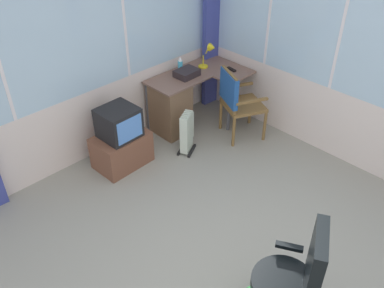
{
  "coord_description": "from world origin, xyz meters",
  "views": [
    {
      "loc": [
        -1.99,
        -1.5,
        3.16
      ],
      "look_at": [
        0.51,
        1.04,
        0.62
      ],
      "focal_mm": 38.85,
      "sensor_mm": 36.0,
      "label": 1
    }
  ],
  "objects_px": {
    "tv_remote": "(232,69)",
    "wooden_armchair": "(235,97)",
    "paper_tray": "(187,73)",
    "space_heater": "(187,132)",
    "tv_on_stand": "(121,141)",
    "desk": "(174,104)",
    "desk_lamp": "(210,52)",
    "spray_bottle": "(180,65)",
    "office_chair": "(297,277)"
  },
  "relations": [
    {
      "from": "paper_tray",
      "to": "tv_on_stand",
      "type": "distance_m",
      "value": 1.28
    },
    {
      "from": "office_chair",
      "to": "tv_on_stand",
      "type": "distance_m",
      "value": 2.66
    },
    {
      "from": "tv_remote",
      "to": "office_chair",
      "type": "height_order",
      "value": "office_chair"
    },
    {
      "from": "desk_lamp",
      "to": "office_chair",
      "type": "xyz_separation_m",
      "value": [
        -1.93,
        -2.73,
        -0.38
      ]
    },
    {
      "from": "wooden_armchair",
      "to": "paper_tray",
      "type": "bearing_deg",
      "value": 109.21
    },
    {
      "from": "wooden_armchair",
      "to": "desk_lamp",
      "type": "bearing_deg",
      "value": 72.41
    },
    {
      "from": "spray_bottle",
      "to": "wooden_armchair",
      "type": "height_order",
      "value": "spray_bottle"
    },
    {
      "from": "tv_remote",
      "to": "spray_bottle",
      "type": "xyz_separation_m",
      "value": [
        -0.53,
        0.44,
        0.09
      ]
    },
    {
      "from": "tv_remote",
      "to": "paper_tray",
      "type": "distance_m",
      "value": 0.63
    },
    {
      "from": "desk",
      "to": "wooden_armchair",
      "type": "xyz_separation_m",
      "value": [
        0.45,
        -0.66,
        0.19
      ]
    },
    {
      "from": "wooden_armchair",
      "to": "desk",
      "type": "bearing_deg",
      "value": 124.13
    },
    {
      "from": "desk_lamp",
      "to": "office_chair",
      "type": "distance_m",
      "value": 3.37
    },
    {
      "from": "paper_tray",
      "to": "office_chair",
      "type": "relative_size",
      "value": 0.29
    },
    {
      "from": "office_chair",
      "to": "wooden_armchair",
      "type": "bearing_deg",
      "value": 50.46
    },
    {
      "from": "desk",
      "to": "space_heater",
      "type": "relative_size",
      "value": 2.39
    },
    {
      "from": "desk_lamp",
      "to": "tv_remote",
      "type": "height_order",
      "value": "desk_lamp"
    },
    {
      "from": "tv_on_stand",
      "to": "spray_bottle",
      "type": "bearing_deg",
      "value": 12.05
    },
    {
      "from": "paper_tray",
      "to": "tv_remote",
      "type": "bearing_deg",
      "value": -27.4
    },
    {
      "from": "desk_lamp",
      "to": "wooden_armchair",
      "type": "xyz_separation_m",
      "value": [
        -0.2,
        -0.64,
        -0.35
      ]
    },
    {
      "from": "office_chair",
      "to": "space_heater",
      "type": "height_order",
      "value": "office_chair"
    },
    {
      "from": "spray_bottle",
      "to": "space_heater",
      "type": "bearing_deg",
      "value": -127.25
    },
    {
      "from": "spray_bottle",
      "to": "office_chair",
      "type": "relative_size",
      "value": 0.21
    },
    {
      "from": "tv_remote",
      "to": "wooden_armchair",
      "type": "relative_size",
      "value": 0.16
    },
    {
      "from": "tv_remote",
      "to": "spray_bottle",
      "type": "bearing_deg",
      "value": 150.09
    },
    {
      "from": "space_heater",
      "to": "wooden_armchair",
      "type": "bearing_deg",
      "value": -16.57
    },
    {
      "from": "office_chair",
      "to": "space_heater",
      "type": "bearing_deg",
      "value": 64.99
    },
    {
      "from": "tv_remote",
      "to": "wooden_armchair",
      "type": "xyz_separation_m",
      "value": [
        -0.33,
        -0.36,
        -0.15
      ]
    },
    {
      "from": "desk_lamp",
      "to": "wooden_armchair",
      "type": "bearing_deg",
      "value": -107.59
    },
    {
      "from": "paper_tray",
      "to": "tv_on_stand",
      "type": "xyz_separation_m",
      "value": [
        -1.19,
        -0.11,
        -0.44
      ]
    },
    {
      "from": "spray_bottle",
      "to": "tv_on_stand",
      "type": "relative_size",
      "value": 0.28
    },
    {
      "from": "desk_lamp",
      "to": "wooden_armchair",
      "type": "relative_size",
      "value": 0.35
    },
    {
      "from": "desk_lamp",
      "to": "paper_tray",
      "type": "height_order",
      "value": "desk_lamp"
    },
    {
      "from": "tv_remote",
      "to": "tv_on_stand",
      "type": "relative_size",
      "value": 0.19
    },
    {
      "from": "desk",
      "to": "desk_lamp",
      "type": "relative_size",
      "value": 3.91
    },
    {
      "from": "desk",
      "to": "tv_remote",
      "type": "bearing_deg",
      "value": -21.34
    },
    {
      "from": "desk_lamp",
      "to": "tv_on_stand",
      "type": "relative_size",
      "value": 0.43
    },
    {
      "from": "tv_remote",
      "to": "wooden_armchair",
      "type": "height_order",
      "value": "wooden_armchair"
    },
    {
      "from": "tv_remote",
      "to": "desk",
      "type": "bearing_deg",
      "value": 168.3
    },
    {
      "from": "paper_tray",
      "to": "desk_lamp",
      "type": "bearing_deg",
      "value": -0.62
    },
    {
      "from": "desk",
      "to": "office_chair",
      "type": "height_order",
      "value": "office_chair"
    },
    {
      "from": "space_heater",
      "to": "desk_lamp",
      "type": "bearing_deg",
      "value": 27.39
    },
    {
      "from": "tv_remote",
      "to": "tv_on_stand",
      "type": "distance_m",
      "value": 1.81
    },
    {
      "from": "tv_on_stand",
      "to": "desk_lamp",
      "type": "bearing_deg",
      "value": 3.7
    },
    {
      "from": "paper_tray",
      "to": "space_heater",
      "type": "height_order",
      "value": "paper_tray"
    },
    {
      "from": "desk",
      "to": "tv_on_stand",
      "type": "xyz_separation_m",
      "value": [
        -0.97,
        -0.13,
        -0.06
      ]
    },
    {
      "from": "tv_remote",
      "to": "space_heater",
      "type": "relative_size",
      "value": 0.28
    },
    {
      "from": "tv_on_stand",
      "to": "office_chair",
      "type": "bearing_deg",
      "value": -96.64
    },
    {
      "from": "desk",
      "to": "paper_tray",
      "type": "xyz_separation_m",
      "value": [
        0.22,
        -0.02,
        0.38
      ]
    },
    {
      "from": "desk",
      "to": "tv_on_stand",
      "type": "height_order",
      "value": "tv_on_stand"
    },
    {
      "from": "tv_on_stand",
      "to": "space_heater",
      "type": "height_order",
      "value": "tv_on_stand"
    }
  ]
}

